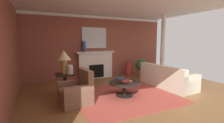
% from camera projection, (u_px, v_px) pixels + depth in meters
% --- Properties ---
extents(ground_plane, '(8.48, 8.48, 0.00)m').
position_uv_depth(ground_plane, '(131.00, 96.00, 4.99)').
color(ground_plane, brown).
extents(wall_fireplace, '(7.13, 0.12, 2.91)m').
position_uv_depth(wall_fireplace, '(98.00, 47.00, 7.53)').
color(wall_fireplace, brown).
rests_on(wall_fireplace, ground_plane).
extents(wall_window, '(0.12, 6.58, 2.91)m').
position_uv_depth(wall_window, '(4.00, 53.00, 3.66)').
color(wall_window, brown).
rests_on(wall_window, ground_plane).
extents(ceiling_panel, '(7.13, 6.58, 0.06)m').
position_uv_depth(ceiling_panel, '(128.00, 2.00, 4.87)').
color(ceiling_panel, white).
extents(crown_moulding, '(7.13, 0.08, 0.12)m').
position_uv_depth(crown_moulding, '(98.00, 17.00, 7.28)').
color(crown_moulding, white).
extents(area_rug, '(3.06, 2.76, 0.01)m').
position_uv_depth(area_rug, '(124.00, 96.00, 5.04)').
color(area_rug, '#993D33').
rests_on(area_rug, ground_plane).
extents(fireplace, '(1.80, 0.35, 1.26)m').
position_uv_depth(fireplace, '(96.00, 66.00, 7.38)').
color(fireplace, white).
rests_on(fireplace, ground_plane).
extents(mantel_mirror, '(1.17, 0.04, 0.95)m').
position_uv_depth(mantel_mirror, '(94.00, 38.00, 7.32)').
color(mantel_mirror, silver).
extents(sofa, '(1.04, 2.16, 0.85)m').
position_uv_depth(sofa, '(166.00, 79.00, 5.99)').
color(sofa, beige).
rests_on(sofa, ground_plane).
extents(armchair_near_window, '(0.88, 0.88, 0.95)m').
position_uv_depth(armchair_near_window, '(77.00, 93.00, 4.38)').
color(armchair_near_window, brown).
rests_on(armchair_near_window, ground_plane).
extents(coffee_table, '(1.00, 1.00, 0.45)m').
position_uv_depth(coffee_table, '(124.00, 86.00, 5.00)').
color(coffee_table, black).
rests_on(coffee_table, ground_plane).
extents(side_table, '(0.56, 0.56, 0.70)m').
position_uv_depth(side_table, '(65.00, 83.00, 5.08)').
color(side_table, black).
rests_on(side_table, ground_plane).
extents(table_lamp, '(0.44, 0.44, 0.75)m').
position_uv_depth(table_lamp, '(64.00, 57.00, 4.98)').
color(table_lamp, '#B28E38').
rests_on(table_lamp, side_table).
extents(vase_mantel_left, '(0.16, 0.16, 0.46)m').
position_uv_depth(vase_mantel_left, '(84.00, 47.00, 6.98)').
color(vase_mantel_left, navy).
rests_on(vase_mantel_left, fireplace).
extents(vase_tall_corner, '(0.33, 0.33, 0.66)m').
position_uv_depth(vase_tall_corner, '(129.00, 69.00, 7.83)').
color(vase_tall_corner, '#9E3328').
rests_on(vase_tall_corner, ground_plane).
extents(vase_on_side_table, '(0.18, 0.18, 0.29)m').
position_uv_depth(vase_on_side_table, '(70.00, 70.00, 4.98)').
color(vase_on_side_table, beige).
rests_on(vase_on_side_table, side_table).
extents(book_red_cover, '(0.22, 0.21, 0.04)m').
position_uv_depth(book_red_cover, '(128.00, 81.00, 5.00)').
color(book_red_cover, tan).
rests_on(book_red_cover, coffee_table).
extents(book_art_folio, '(0.29, 0.25, 0.06)m').
position_uv_depth(book_art_folio, '(126.00, 81.00, 4.82)').
color(book_art_folio, maroon).
rests_on(book_art_folio, coffee_table).
extents(book_small_novel, '(0.27, 0.18, 0.05)m').
position_uv_depth(book_small_novel, '(121.00, 79.00, 4.91)').
color(book_small_novel, navy).
rests_on(book_small_novel, coffee_table).
extents(potted_plant, '(0.56, 0.56, 0.83)m').
position_uv_depth(potted_plant, '(141.00, 66.00, 7.89)').
color(potted_plant, '#A8754C').
rests_on(potted_plant, ground_plane).
extents(column_white, '(0.20, 0.20, 2.91)m').
position_uv_depth(column_white, '(163.00, 47.00, 7.43)').
color(column_white, white).
rests_on(column_white, ground_plane).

